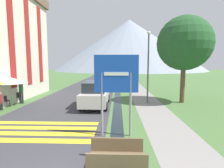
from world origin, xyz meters
TOP-DOWN VIEW (x-y plane):
  - ground_plane at (0.00, 20.00)m, footprint 160.00×160.00m
  - road at (-2.50, 30.00)m, footprint 6.40×60.00m
  - footpath at (3.60, 30.00)m, footprint 2.20×60.00m
  - drainage_channel at (1.20, 30.00)m, footprint 0.60×60.00m
  - crosswalk_marking at (-2.50, 4.10)m, footprint 5.44×2.54m
  - mountain_distant at (6.93, 90.32)m, footprint 76.07×76.07m
  - road_sign at (1.15, 3.66)m, footprint 1.84×0.11m
  - footbridge at (1.20, 1.42)m, footprint 1.70×1.10m
  - parked_car_near at (-0.40, 9.01)m, footprint 1.87×4.52m
  - parked_car_far at (-0.37, 17.08)m, footprint 1.74×4.46m
  - cafe_chair_middle at (-6.83, 8.43)m, footprint 0.40×0.40m
  - cafe_chair_far_right at (-6.87, 10.03)m, footprint 0.40×0.40m
  - cafe_chair_far_left at (-6.99, 9.91)m, footprint 0.40×0.40m
  - cafe_umbrella_middle_white at (-6.56, 8.77)m, footprint 2.35×2.35m
  - person_seated_far at (-6.64, 7.67)m, footprint 0.32×0.32m
  - person_standing_terrace at (-6.32, 9.65)m, footprint 0.32×0.32m
  - streetlamp at (3.57, 10.17)m, footprint 0.28×0.28m
  - tree_by_path at (6.37, 10.43)m, footprint 4.20×4.20m

SIDE VIEW (x-z plane):
  - ground_plane at x=0.00m, z-range 0.00..0.00m
  - drainage_channel at x=1.20m, z-range 0.00..0.00m
  - road at x=-2.50m, z-range 0.00..0.01m
  - footpath at x=3.60m, z-range 0.00..0.01m
  - crosswalk_marking at x=-2.50m, z-range 0.00..0.01m
  - footbridge at x=1.20m, z-range -0.10..0.55m
  - cafe_chair_middle at x=-6.83m, z-range 0.09..0.94m
  - cafe_chair_far_right at x=-6.87m, z-range 0.09..0.94m
  - cafe_chair_far_left at x=-6.99m, z-range 0.09..0.94m
  - person_seated_far at x=-6.64m, z-range 0.06..1.27m
  - parked_car_far at x=-0.37m, z-range 0.00..1.82m
  - parked_car_near at x=-0.40m, z-range 0.00..1.82m
  - person_standing_terrace at x=-6.32m, z-range 0.14..1.87m
  - cafe_umbrella_middle_white at x=-6.56m, z-range 0.85..2.96m
  - road_sign at x=1.15m, z-range 0.59..4.03m
  - streetlamp at x=3.57m, z-range 0.49..6.07m
  - tree_by_path at x=6.37m, z-range 1.27..8.04m
  - mountain_distant at x=6.93m, z-range 0.00..26.27m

